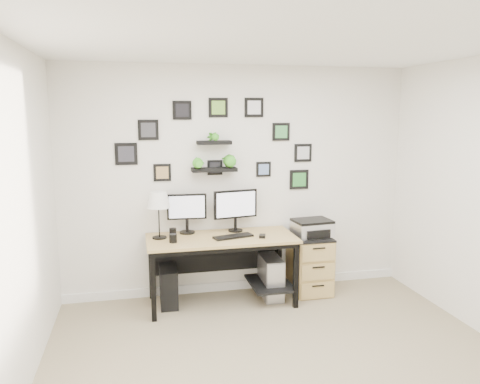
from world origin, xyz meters
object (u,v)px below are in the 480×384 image
object	(u,v)px
desk	(224,247)
mug	(173,238)
monitor_right	(236,207)
pc_tower_grey	(271,277)
printer	(312,228)
table_lamp	(158,201)
monitor_left	(187,210)
pc_tower_black	(169,286)
file_cabinet	(310,264)

from	to	relation	value
desk	mug	bearing A→B (deg)	-165.93
desk	monitor_right	xyz separation A→B (m)	(0.16, 0.17, 0.40)
monitor_right	pc_tower_grey	world-z (taller)	monitor_right
printer	table_lamp	bearing A→B (deg)	-179.86
monitor_left	mug	world-z (taller)	monitor_left
pc_tower_black	printer	bearing A→B (deg)	1.82
monitor_left	monitor_right	distance (m)	0.54
monitor_left	pc_tower_black	xyz separation A→B (m)	(-0.23, -0.15, -0.80)
file_cabinet	pc_tower_black	bearing A→B (deg)	-179.63
table_lamp	pc_tower_grey	xyz separation A→B (m)	(1.23, -0.05, -0.92)
table_lamp	monitor_right	bearing A→B (deg)	7.08
monitor_left	file_cabinet	bearing A→B (deg)	-5.84
table_lamp	pc_tower_grey	world-z (taller)	table_lamp
desk	table_lamp	xyz separation A→B (m)	(-0.69, 0.06, 0.53)
table_lamp	mug	distance (m)	0.43
desk	monitor_left	xyz separation A→B (m)	(-0.38, 0.20, 0.38)
pc_tower_black	pc_tower_grey	world-z (taller)	pc_tower_grey
monitor_left	file_cabinet	world-z (taller)	monitor_left
pc_tower_black	file_cabinet	size ratio (longest dim) A/B	0.62
file_cabinet	printer	distance (m)	0.43
mug	pc_tower_grey	xyz separation A→B (m)	(1.10, 0.16, -0.56)
desk	monitor_right	size ratio (longest dim) A/B	3.16
monitor_right	table_lamp	world-z (taller)	table_lamp
monitor_left	printer	size ratio (longest dim) A/B	0.99
desk	pc_tower_black	size ratio (longest dim) A/B	3.83
table_lamp	mug	world-z (taller)	table_lamp
monitor_left	mug	distance (m)	0.44
monitor_left	pc_tower_grey	distance (m)	1.22
pc_tower_black	pc_tower_grey	size ratio (longest dim) A/B	0.87
desk	table_lamp	distance (m)	0.87
table_lamp	printer	size ratio (longest dim) A/B	1.13
desk	pc_tower_grey	distance (m)	0.67
mug	pc_tower_grey	bearing A→B (deg)	8.05
desk	printer	world-z (taller)	printer
desk	mug	world-z (taller)	mug
mug	pc_tower_black	bearing A→B (deg)	104.05
monitor_right	pc_tower_grey	xyz separation A→B (m)	(0.38, -0.15, -0.80)
mug	file_cabinet	xyz separation A→B (m)	(1.59, 0.20, -0.46)
desk	pc_tower_black	xyz separation A→B (m)	(-0.61, 0.05, -0.42)
mug	monitor_right	bearing A→B (deg)	22.99
pc_tower_grey	printer	world-z (taller)	printer
monitor_left	monitor_right	world-z (taller)	monitor_right
monitor_left	printer	xyz separation A→B (m)	(1.42, -0.14, -0.24)
pc_tower_grey	monitor_right	bearing A→B (deg)	157.90
desk	mug	distance (m)	0.60
monitor_right	mug	size ratio (longest dim) A/B	5.61
pc_tower_black	pc_tower_grey	distance (m)	1.15
desk	pc_tower_grey	size ratio (longest dim) A/B	3.34
pc_tower_black	monitor_right	bearing A→B (deg)	10.00
monitor_left	pc_tower_black	distance (m)	0.85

